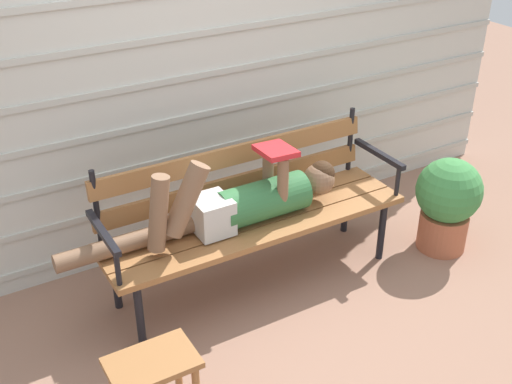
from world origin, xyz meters
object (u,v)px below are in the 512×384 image
Objects in this scene: reclining_person at (242,202)px; footstool at (153,374)px; potted_plant at (447,201)px; park_bench at (250,207)px.

footstool is (-0.83, -0.67, -0.30)m from reclining_person.
potted_plant is at bearing 10.09° from footstool.
park_bench is at bearing 37.76° from reclining_person.
reclining_person is at bearing -142.24° from park_bench.
reclining_person is 1.38m from potted_plant.
reclining_person is 1.11m from footstool.
reclining_person is (-0.09, -0.07, 0.10)m from park_bench.
footstool is at bearing -140.94° from reclining_person.
park_bench is at bearing 163.64° from potted_plant.
reclining_person reaches higher than potted_plant.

